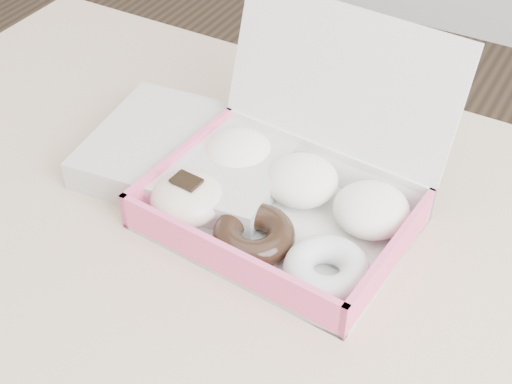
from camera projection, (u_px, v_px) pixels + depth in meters
The scene contains 3 objects.
table at pixel (256, 329), 0.77m from camera, with size 1.20×0.80×0.75m.
donut_box at pixel (285, 192), 0.78m from camera, with size 0.29×0.27×0.20m.
newspapers at pixel (191, 155), 0.85m from camera, with size 0.23×0.19×0.04m, color beige.
Camera 1 is at (0.24, -0.42, 1.29)m, focal length 50.00 mm.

